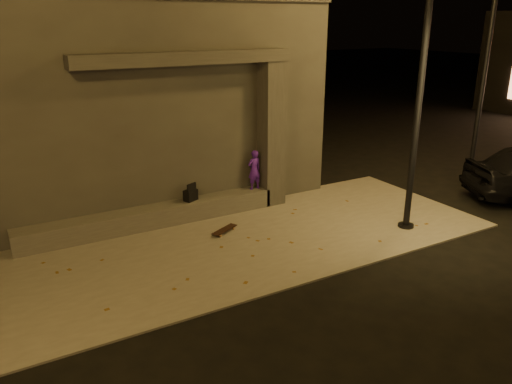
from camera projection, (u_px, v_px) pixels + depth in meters
ground at (298, 280)px, 9.22m from camera, size 120.00×120.00×0.00m
sidewalk at (246, 240)px, 10.85m from camera, size 11.00×4.40×0.04m
building at (131, 98)px, 13.23m from camera, size 9.00×5.10×5.22m
ledge at (153, 217)px, 11.50m from camera, size 6.00×0.55×0.45m
column at (272, 135)px, 12.49m from camera, size 0.55×0.55×3.60m
canopy at (185, 58)px, 10.87m from camera, size 5.00×0.70×0.28m
skateboarder at (254, 170)px, 12.53m from camera, size 0.39×0.28×1.01m
backpack at (191, 194)px, 11.83m from camera, size 0.37×0.32×0.45m
skateboard at (225, 230)px, 11.18m from camera, size 0.73×0.49×0.08m
street_lamp_0 at (425, 49)px, 10.23m from camera, size 0.36×0.36×7.01m
street_lamp_2 at (491, 30)px, 13.77m from camera, size 0.36×0.36×7.62m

